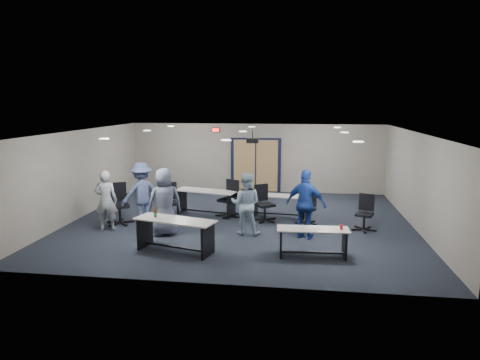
# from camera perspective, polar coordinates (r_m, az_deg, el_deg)

# --- Properties ---
(floor) EXTENTS (10.00, 10.00, 0.00)m
(floor) POSITION_cam_1_polar(r_m,az_deg,el_deg) (12.91, 0.07, -5.57)
(floor) COLOR black
(floor) RESTS_ON ground
(back_wall) EXTENTS (10.00, 0.04, 2.70)m
(back_wall) POSITION_cam_1_polar(r_m,az_deg,el_deg) (17.03, 2.12, 2.95)
(back_wall) COLOR gray
(back_wall) RESTS_ON floor
(front_wall) EXTENTS (10.00, 0.04, 2.70)m
(front_wall) POSITION_cam_1_polar(r_m,az_deg,el_deg) (8.28, -4.17, -5.05)
(front_wall) COLOR gray
(front_wall) RESTS_ON floor
(left_wall) EXTENTS (0.04, 9.00, 2.70)m
(left_wall) POSITION_cam_1_polar(r_m,az_deg,el_deg) (14.17, -20.40, 0.80)
(left_wall) COLOR gray
(left_wall) RESTS_ON floor
(right_wall) EXTENTS (0.04, 9.00, 2.70)m
(right_wall) POSITION_cam_1_polar(r_m,az_deg,el_deg) (12.93, 22.60, -0.21)
(right_wall) COLOR gray
(right_wall) RESTS_ON floor
(ceiling) EXTENTS (10.00, 9.00, 0.04)m
(ceiling) POSITION_cam_1_polar(r_m,az_deg,el_deg) (12.44, 0.07, 6.47)
(ceiling) COLOR silver
(ceiling) RESTS_ON back_wall
(double_door) EXTENTS (2.00, 0.07, 2.20)m
(double_door) POSITION_cam_1_polar(r_m,az_deg,el_deg) (17.03, 2.10, 1.94)
(double_door) COLOR black
(double_door) RESTS_ON back_wall
(exit_sign) EXTENTS (0.32, 0.07, 0.18)m
(exit_sign) POSITION_cam_1_polar(r_m,az_deg,el_deg) (17.10, -3.25, 6.68)
(exit_sign) COLOR black
(exit_sign) RESTS_ON back_wall
(ceiling_projector) EXTENTS (0.35, 0.32, 0.37)m
(ceiling_projector) POSITION_cam_1_polar(r_m,az_deg,el_deg) (12.92, 1.69, 5.30)
(ceiling_projector) COLOR black
(ceiling_projector) RESTS_ON ceiling
(ceiling_can_lights) EXTENTS (6.24, 5.74, 0.02)m
(ceiling_can_lights) POSITION_cam_1_polar(r_m,az_deg,el_deg) (12.69, 0.22, 6.41)
(ceiling_can_lights) COLOR white
(ceiling_can_lights) RESTS_ON ceiling
(table_front_left) EXTENTS (2.07, 1.15, 1.09)m
(table_front_left) POSITION_cam_1_polar(r_m,az_deg,el_deg) (10.39, -8.68, -6.51)
(table_front_left) COLOR #A6A49C
(table_front_left) RESTS_ON floor
(table_front_right) EXTENTS (1.68, 0.63, 0.78)m
(table_front_right) POSITION_cam_1_polar(r_m,az_deg,el_deg) (10.12, 9.71, -7.54)
(table_front_right) COLOR #A6A49C
(table_front_right) RESTS_ON floor
(table_back_left) EXTENTS (2.05, 1.08, 0.79)m
(table_back_left) POSITION_cam_1_polar(r_m,az_deg,el_deg) (13.61, -4.57, -2.42)
(table_back_left) COLOR #A6A49C
(table_back_left) RESTS_ON floor
(table_back_right) EXTENTS (1.74, 0.72, 0.69)m
(table_back_right) POSITION_cam_1_polar(r_m,az_deg,el_deg) (13.38, 5.35, -2.96)
(table_back_right) COLOR #A6A49C
(table_back_right) RESTS_ON floor
(chair_back_a) EXTENTS (0.92, 0.92, 1.12)m
(chair_back_a) POSITION_cam_1_polar(r_m,az_deg,el_deg) (13.18, -9.31, -2.86)
(chair_back_a) COLOR black
(chair_back_a) RESTS_ON floor
(chair_back_b) EXTENTS (0.98, 0.98, 1.15)m
(chair_back_b) POSITION_cam_1_polar(r_m,az_deg,el_deg) (13.34, -1.60, -2.50)
(chair_back_b) COLOR black
(chair_back_b) RESTS_ON floor
(chair_back_c) EXTENTS (0.96, 0.96, 1.10)m
(chair_back_c) POSITION_cam_1_polar(r_m,az_deg,el_deg) (12.85, 3.33, -3.13)
(chair_back_c) COLOR black
(chair_back_c) RESTS_ON floor
(chair_back_d) EXTENTS (0.81, 0.81, 0.95)m
(chair_back_d) POSITION_cam_1_polar(r_m,az_deg,el_deg) (12.71, 8.89, -3.75)
(chair_back_d) COLOR black
(chair_back_d) RESTS_ON floor
(chair_loose_left) EXTENTS (1.04, 1.04, 1.20)m
(chair_loose_left) POSITION_cam_1_polar(r_m,az_deg,el_deg) (13.02, -15.79, -3.10)
(chair_loose_left) COLOR black
(chair_loose_left) RESTS_ON floor
(chair_loose_right) EXTENTS (0.81, 0.81, 1.01)m
(chair_loose_right) POSITION_cam_1_polar(r_m,az_deg,el_deg) (12.41, 16.27, -4.24)
(chair_loose_right) COLOR black
(chair_loose_right) RESTS_ON floor
(person_gray) EXTENTS (0.68, 0.52, 1.69)m
(person_gray) POSITION_cam_1_polar(r_m,az_deg,el_deg) (12.46, -17.43, -2.63)
(person_gray) COLOR #9A9FA8
(person_gray) RESTS_ON floor
(person_plaid) EXTENTS (1.06, 0.90, 1.83)m
(person_plaid) POSITION_cam_1_polar(r_m,az_deg,el_deg) (11.62, -10.00, -2.87)
(person_plaid) COLOR #4F576D
(person_plaid) RESTS_ON floor
(person_lightblue) EXTENTS (0.86, 0.69, 1.69)m
(person_lightblue) POSITION_cam_1_polar(r_m,az_deg,el_deg) (11.53, 0.78, -3.19)
(person_lightblue) COLOR #9BB8CE
(person_lightblue) RESTS_ON floor
(person_navy) EXTENTS (1.16, 0.78, 1.83)m
(person_navy) POSITION_cam_1_polar(r_m,az_deg,el_deg) (11.30, 8.77, -3.21)
(person_navy) COLOR navy
(person_navy) RESTS_ON floor
(person_back) EXTENTS (1.35, 1.26, 1.83)m
(person_back) POSITION_cam_1_polar(r_m,az_deg,el_deg) (12.84, -12.96, -1.73)
(person_back) COLOR #495683
(person_back) RESTS_ON floor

